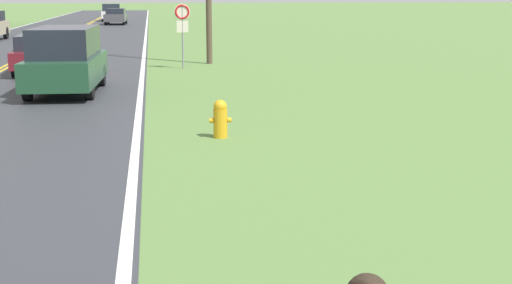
{
  "coord_description": "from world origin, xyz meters",
  "views": [
    {
      "loc": [
        5.66,
        1.33,
        2.88
      ],
      "look_at": [
        7.05,
        10.82,
        0.85
      ],
      "focal_mm": 50.0,
      "sensor_mm": 36.0,
      "label": 1
    }
  ],
  "objects_px": {
    "fire_hydrant": "(220,118)",
    "traffic_sign": "(182,20)",
    "car_dark_green_van_mid_near": "(66,59)",
    "car_maroon_hatchback_mid_far": "(44,52)",
    "car_dark_grey_sedan_distant": "(116,16)",
    "car_white_hatchback_horizon": "(111,12)"
  },
  "relations": [
    {
      "from": "fire_hydrant",
      "to": "traffic_sign",
      "type": "xyz_separation_m",
      "value": [
        -0.14,
        13.42,
        1.45
      ]
    },
    {
      "from": "car_dark_green_van_mid_near",
      "to": "traffic_sign",
      "type": "bearing_deg",
      "value": 152.44
    },
    {
      "from": "car_maroon_hatchback_mid_far",
      "to": "fire_hydrant",
      "type": "bearing_deg",
      "value": 19.98
    },
    {
      "from": "fire_hydrant",
      "to": "car_dark_grey_sedan_distant",
      "type": "xyz_separation_m",
      "value": [
        -4.44,
        52.65,
        0.36
      ]
    },
    {
      "from": "car_dark_grey_sedan_distant",
      "to": "car_white_hatchback_horizon",
      "type": "height_order",
      "value": "car_white_hatchback_horizon"
    },
    {
      "from": "traffic_sign",
      "to": "car_white_hatchback_horizon",
      "type": "xyz_separation_m",
      "value": [
        -5.11,
        46.86,
        -0.94
      ]
    },
    {
      "from": "car_dark_grey_sedan_distant",
      "to": "car_white_hatchback_horizon",
      "type": "bearing_deg",
      "value": -171.97
    },
    {
      "from": "car_dark_grey_sedan_distant",
      "to": "fire_hydrant",
      "type": "bearing_deg",
      "value": 6.87
    },
    {
      "from": "car_dark_grey_sedan_distant",
      "to": "car_white_hatchback_horizon",
      "type": "relative_size",
      "value": 1.21
    },
    {
      "from": "car_dark_green_van_mid_near",
      "to": "car_white_hatchback_horizon",
      "type": "bearing_deg",
      "value": -175.94
    },
    {
      "from": "fire_hydrant",
      "to": "car_dark_grey_sedan_distant",
      "type": "relative_size",
      "value": 0.17
    },
    {
      "from": "fire_hydrant",
      "to": "car_dark_green_van_mid_near",
      "type": "distance_m",
      "value": 8.08
    },
    {
      "from": "traffic_sign",
      "to": "car_white_hatchback_horizon",
      "type": "relative_size",
      "value": 0.66
    },
    {
      "from": "car_dark_green_van_mid_near",
      "to": "car_dark_grey_sedan_distant",
      "type": "relative_size",
      "value": 1.07
    },
    {
      "from": "car_maroon_hatchback_mid_far",
      "to": "car_dark_grey_sedan_distant",
      "type": "height_order",
      "value": "car_dark_grey_sedan_distant"
    },
    {
      "from": "car_dark_green_van_mid_near",
      "to": "car_dark_grey_sedan_distant",
      "type": "xyz_separation_m",
      "value": [
        -0.66,
        45.53,
        -0.23
      ]
    },
    {
      "from": "traffic_sign",
      "to": "car_dark_grey_sedan_distant",
      "type": "height_order",
      "value": "traffic_sign"
    },
    {
      "from": "car_dark_green_van_mid_near",
      "to": "car_maroon_hatchback_mid_far",
      "type": "xyz_separation_m",
      "value": [
        -1.39,
        5.46,
        -0.22
      ]
    },
    {
      "from": "car_white_hatchback_horizon",
      "to": "car_maroon_hatchback_mid_far",
      "type": "bearing_deg",
      "value": -2.62
    },
    {
      "from": "fire_hydrant",
      "to": "car_dark_green_van_mid_near",
      "type": "height_order",
      "value": "car_dark_green_van_mid_near"
    },
    {
      "from": "fire_hydrant",
      "to": "car_dark_green_van_mid_near",
      "type": "relative_size",
      "value": 0.16
    },
    {
      "from": "fire_hydrant",
      "to": "car_white_hatchback_horizon",
      "type": "height_order",
      "value": "car_white_hatchback_horizon"
    }
  ]
}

